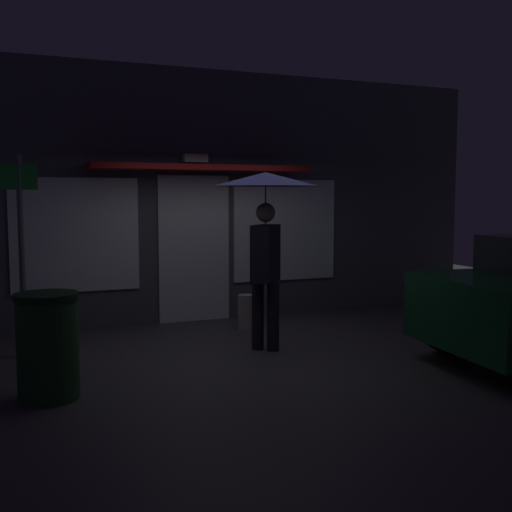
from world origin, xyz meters
TOP-DOWN VIEW (x-y plane):
  - ground_plane at (0.00, 0.00)m, footprint 18.00×18.00m
  - building_facade at (-0.00, 2.34)m, footprint 9.85×1.00m
  - person_with_umbrella at (0.25, 0.08)m, footprint 1.29×1.29m
  - street_sign_post at (-2.50, 0.85)m, footprint 0.40×0.07m
  - sidewalk_bollard at (0.47, 1.27)m, footprint 0.23×0.23m
  - trash_bin at (-2.38, -0.85)m, footprint 0.59×0.59m

SIDE VIEW (x-z plane):
  - ground_plane at x=0.00m, z-range 0.00..0.00m
  - sidewalk_bollard at x=0.47m, z-range 0.00..0.50m
  - trash_bin at x=-2.38m, z-range 0.00..1.01m
  - street_sign_post at x=-2.50m, z-range 0.16..2.53m
  - person_with_umbrella at x=0.25m, z-range 0.66..2.84m
  - building_facade at x=0.00m, z-range -0.01..3.77m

